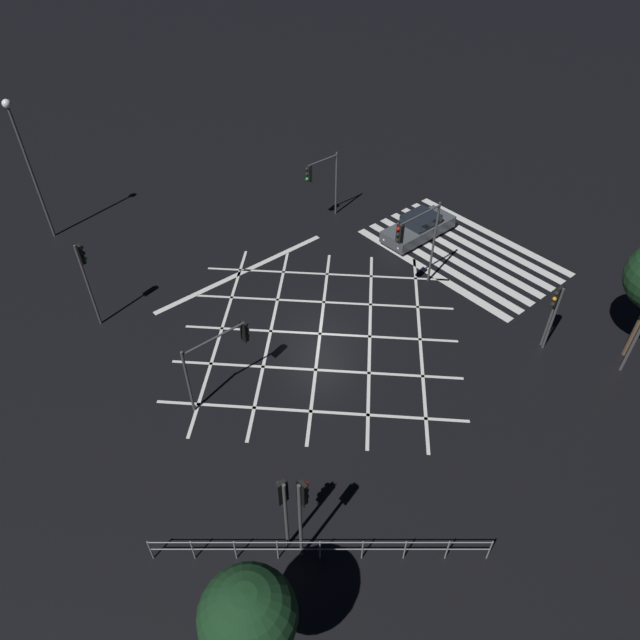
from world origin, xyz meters
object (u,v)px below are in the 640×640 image
at_px(street_tree_far, 248,617).
at_px(traffic_light_ne_cross, 85,269).
at_px(traffic_light_median_south, 416,235).
at_px(waiting_car, 419,227).
at_px(street_lamp_east, 24,151).
at_px(traffic_light_sw_main, 555,305).
at_px(traffic_light_median_north, 222,348).
at_px(traffic_light_nw_main, 283,501).
at_px(traffic_light_sw_cross, 554,305).
at_px(traffic_light_se_cross, 321,176).
at_px(traffic_light_nw_cross, 302,506).

bearing_deg(street_tree_far, traffic_light_ne_cross, -10.04).
xyz_separation_m(traffic_light_median_south, street_tree_far, (-8.90, 15.65, 0.38)).
relative_size(traffic_light_median_south, waiting_car, 1.02).
distance_m(traffic_light_ne_cross, traffic_light_median_south, 14.89).
bearing_deg(street_lamp_east, traffic_light_sw_main, -150.23).
bearing_deg(street_lamp_east, traffic_light_median_north, -176.17).
bearing_deg(traffic_light_median_south, street_lamp_east, -55.06).
xyz_separation_m(traffic_light_median_south, traffic_light_nw_main, (-6.43, 12.77, -0.84)).
relative_size(traffic_light_sw_cross, street_lamp_east, 0.43).
bearing_deg(traffic_light_se_cross, traffic_light_sw_main, 92.41).
height_order(traffic_light_se_cross, traffic_light_nw_main, traffic_light_se_cross).
relative_size(street_lamp_east, waiting_car, 1.74).
xyz_separation_m(traffic_light_sw_main, street_tree_far, (-2.36, 17.28, 1.33)).
height_order(traffic_light_median_south, traffic_light_nw_main, traffic_light_median_south).
distance_m(traffic_light_nw_main, street_tree_far, 3.99).
bearing_deg(traffic_light_nw_cross, traffic_light_nw_main, 109.03).
bearing_deg(waiting_car, traffic_light_se_cross, -58.39).
xyz_separation_m(traffic_light_sw_cross, traffic_light_median_south, (6.47, 1.65, 0.99)).
relative_size(traffic_light_median_south, street_lamp_east, 0.59).
distance_m(traffic_light_median_north, traffic_light_nw_cross, 7.74).
relative_size(traffic_light_se_cross, traffic_light_nw_main, 1.11).
xyz_separation_m(traffic_light_ne_cross, traffic_light_sw_main, (-14.30, -14.33, -0.72)).
relative_size(traffic_light_ne_cross, street_lamp_east, 0.57).
bearing_deg(traffic_light_ne_cross, street_tree_far, -100.04).
height_order(traffic_light_sw_main, street_lamp_east, street_lamp_east).
xyz_separation_m(traffic_light_median_north, waiting_car, (2.73, -14.56, -1.77)).
bearing_deg(traffic_light_se_cross, street_tree_far, 45.44).
distance_m(traffic_light_median_south, waiting_car, 5.78).
height_order(traffic_light_se_cross, waiting_car, traffic_light_se_cross).
bearing_deg(traffic_light_nw_main, traffic_light_se_cross, -43.65).
bearing_deg(traffic_light_se_cross, traffic_light_ne_cross, 1.09).
distance_m(traffic_light_median_south, traffic_light_nw_main, 14.32).
xyz_separation_m(traffic_light_sw_main, traffic_light_nw_cross, (-0.53, 14.18, 0.45)).
distance_m(traffic_light_median_south, traffic_light_se_cross, 8.11).
bearing_deg(street_lamp_east, traffic_light_se_cross, -124.16).
xyz_separation_m(traffic_light_nw_cross, street_lamp_east, (23.65, -0.96, 2.23)).
relative_size(traffic_light_median_north, street_tree_far, 0.65).
xyz_separation_m(traffic_light_se_cross, street_lamp_east, (8.56, 12.61, 2.24)).
bearing_deg(street_lamp_east, traffic_light_ne_cross, 172.84).
bearing_deg(street_tree_far, traffic_light_sw_cross, -82.00).
height_order(traffic_light_nw_main, traffic_light_sw_main, traffic_light_nw_main).
bearing_deg(traffic_light_sw_main, traffic_light_nw_cross, 92.14).
height_order(street_lamp_east, waiting_car, street_lamp_east).
distance_m(traffic_light_sw_cross, street_tree_far, 17.52).
bearing_deg(traffic_light_nw_main, street_tree_far, 130.66).
bearing_deg(waiting_car, traffic_light_ne_cross, -15.54).
height_order(traffic_light_ne_cross, traffic_light_se_cross, traffic_light_ne_cross).
xyz_separation_m(traffic_light_sw_cross, street_lamp_east, (23.06, 13.24, 2.73)).
height_order(traffic_light_median_north, traffic_light_median_south, traffic_light_median_south).
bearing_deg(traffic_light_nw_cross, traffic_light_sw_main, 2.14).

